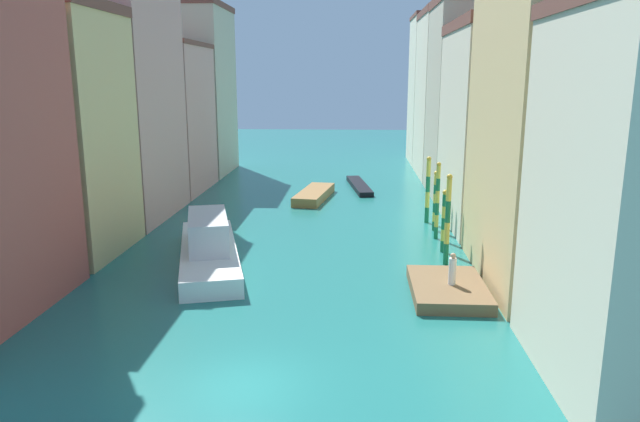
{
  "coord_description": "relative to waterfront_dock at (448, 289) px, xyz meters",
  "views": [
    {
      "loc": [
        3.65,
        -18.18,
        10.31
      ],
      "look_at": [
        1.29,
        20.52,
        1.5
      ],
      "focal_mm": 33.1,
      "sensor_mm": 36.0,
      "label": 1
    }
  ],
  "objects": [
    {
      "name": "building_left_1",
      "position": [
        -22.27,
        5.82,
        6.96
      ],
      "size": [
        7.75,
        8.0,
        14.48
      ],
      "color": "#DBB77A",
      "rests_on": "ground"
    },
    {
      "name": "building_right_5",
      "position": [
        5.87,
        46.51,
        8.52
      ],
      "size": [
        7.75,
        9.09,
        17.6
      ],
      "color": "beige",
      "rests_on": "ground"
    },
    {
      "name": "building_right_1",
      "position": [
        5.87,
        2.63,
        9.6
      ],
      "size": [
        7.75,
        11.83,
        19.74
      ],
      "color": "#DBB77A",
      "rests_on": "ground"
    },
    {
      "name": "mooring_pole_1",
      "position": [
        0.77,
        7.22,
        1.67
      ],
      "size": [
        0.34,
        0.34,
        3.82
      ],
      "color": "#197247",
      "rests_on": "ground"
    },
    {
      "name": "ground_plane",
      "position": [
        -8.2,
        15.3,
        -0.29
      ],
      "size": [
        154.0,
        154.0,
        0.0
      ],
      "primitive_type": "plane",
      "color": "#1E6B66"
    },
    {
      "name": "mooring_pole_3",
      "position": [
        0.92,
        12.38,
        1.85
      ],
      "size": [
        0.36,
        0.36,
        4.16
      ],
      "color": "#197247",
      "rests_on": "ground"
    },
    {
      "name": "mooring_pole_0",
      "position": [
        0.58,
        4.75,
        2.34
      ],
      "size": [
        0.32,
        0.32,
        5.16
      ],
      "color": "#197247",
      "rests_on": "ground"
    },
    {
      "name": "building_left_3",
      "position": [
        -22.27,
        25.93,
        6.41
      ],
      "size": [
        7.75,
        10.24,
        13.39
      ],
      "color": "tan",
      "rests_on": "ground"
    },
    {
      "name": "building_right_2",
      "position": [
        5.87,
        14.9,
        6.8
      ],
      "size": [
        7.75,
        12.07,
        14.14
      ],
      "color": "beige",
      "rests_on": "ground"
    },
    {
      "name": "building_left_4",
      "position": [
        -22.27,
        36.6,
        8.66
      ],
      "size": [
        7.75,
        10.35,
        17.88
      ],
      "color": "#BCB299",
      "rests_on": "ground"
    },
    {
      "name": "waterfront_dock",
      "position": [
        0.0,
        0.0,
        0.0
      ],
      "size": [
        3.54,
        5.5,
        0.58
      ],
      "color": "brown",
      "rests_on": "ground"
    },
    {
      "name": "motorboat_0",
      "position": [
        -8.12,
        22.6,
        0.1
      ],
      "size": [
        3.27,
        8.0,
        0.77
      ],
      "color": "olive",
      "rests_on": "ground"
    },
    {
      "name": "building_right_4",
      "position": [
        5.87,
        36.26,
        8.25
      ],
      "size": [
        7.75,
        11.18,
        17.05
      ],
      "color": "beige",
      "rests_on": "ground"
    },
    {
      "name": "building_right_3",
      "position": [
        5.87,
        25.74,
        8.22
      ],
      "size": [
        7.75,
        9.57,
        17.0
      ],
      "color": "#BCB299",
      "rests_on": "ground"
    },
    {
      "name": "gondola_black",
      "position": [
        -4.19,
        28.01,
        -0.07
      ],
      "size": [
        2.58,
        9.19,
        0.45
      ],
      "color": "black",
      "rests_on": "ground"
    },
    {
      "name": "mooring_pole_4",
      "position": [
        0.64,
        14.59,
        2.18
      ],
      "size": [
        0.34,
        0.34,
        4.83
      ],
      "color": "#197247",
      "rests_on": "ground"
    },
    {
      "name": "building_left_2",
      "position": [
        -22.27,
        15.3,
        8.48
      ],
      "size": [
        7.75,
        10.86,
        17.52
      ],
      "color": "tan",
      "rests_on": "ground"
    },
    {
      "name": "vaporetto_white",
      "position": [
        -12.78,
        4.13,
        0.72
      ],
      "size": [
        6.06,
        12.36,
        2.82
      ],
      "color": "white",
      "rests_on": "ground"
    },
    {
      "name": "person_on_dock",
      "position": [
        0.15,
        -0.15,
        1.02
      ],
      "size": [
        0.36,
        0.36,
        1.57
      ],
      "color": "white",
      "rests_on": "waterfront_dock"
    },
    {
      "name": "mooring_pole_2",
      "position": [
        0.74,
        10.25,
        2.28
      ],
      "size": [
        0.29,
        0.29,
        5.04
      ],
      "color": "#197247",
      "rests_on": "ground"
    }
  ]
}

